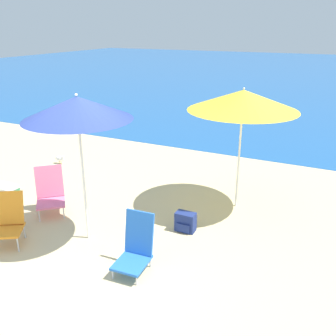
{
  "coord_description": "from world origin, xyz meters",
  "views": [
    {
      "loc": [
        3.36,
        -3.81,
        3.26
      ],
      "look_at": [
        0.8,
        1.49,
        1.0
      ],
      "focal_mm": 40.0,
      "sensor_mm": 36.0,
      "label": 1
    }
  ],
  "objects_px": {
    "beach_umbrella_yellow": "(243,100)",
    "seagull": "(60,158)",
    "beach_chair_blue": "(136,246)",
    "beach_umbrella_navy": "(77,108)",
    "backpack_navy": "(185,222)",
    "beach_chair_orange": "(9,219)",
    "beach_chair_pink": "(50,191)",
    "cooler_box": "(5,192)"
  },
  "relations": [
    {
      "from": "beach_chair_orange",
      "to": "beach_chair_pink",
      "type": "xyz_separation_m",
      "value": [
        -0.14,
        1.08,
        0.0
      ]
    },
    {
      "from": "cooler_box",
      "to": "seagull",
      "type": "relative_size",
      "value": 1.97
    },
    {
      "from": "beach_chair_blue",
      "to": "beach_chair_pink",
      "type": "distance_m",
      "value": 2.43
    },
    {
      "from": "beach_umbrella_yellow",
      "to": "beach_chair_pink",
      "type": "relative_size",
      "value": 2.66
    },
    {
      "from": "beach_chair_pink",
      "to": "cooler_box",
      "type": "height_order",
      "value": "beach_chair_pink"
    },
    {
      "from": "beach_chair_blue",
      "to": "beach_chair_pink",
      "type": "bearing_deg",
      "value": 157.14
    },
    {
      "from": "beach_chair_orange",
      "to": "beach_umbrella_yellow",
      "type": "bearing_deg",
      "value": 12.05
    },
    {
      "from": "beach_chair_orange",
      "to": "beach_chair_pink",
      "type": "bearing_deg",
      "value": 65.61
    },
    {
      "from": "beach_chair_orange",
      "to": "cooler_box",
      "type": "relative_size",
      "value": 1.51
    },
    {
      "from": "beach_chair_pink",
      "to": "beach_umbrella_navy",
      "type": "bearing_deg",
      "value": -62.72
    },
    {
      "from": "cooler_box",
      "to": "seagull",
      "type": "height_order",
      "value": "cooler_box"
    },
    {
      "from": "beach_umbrella_yellow",
      "to": "beach_chair_blue",
      "type": "xyz_separation_m",
      "value": [
        -0.73,
        -2.51,
        -1.69
      ]
    },
    {
      "from": "beach_chair_blue",
      "to": "beach_chair_orange",
      "type": "bearing_deg",
      "value": -176.15
    },
    {
      "from": "beach_chair_orange",
      "to": "beach_chair_pink",
      "type": "relative_size",
      "value": 0.94
    },
    {
      "from": "beach_umbrella_yellow",
      "to": "backpack_navy",
      "type": "distance_m",
      "value": 2.32
    },
    {
      "from": "beach_umbrella_navy",
      "to": "cooler_box",
      "type": "bearing_deg",
      "value": 168.32
    },
    {
      "from": "beach_chair_blue",
      "to": "beach_chair_orange",
      "type": "height_order",
      "value": "beach_chair_blue"
    },
    {
      "from": "seagull",
      "to": "beach_chair_pink",
      "type": "bearing_deg",
      "value": -52.41
    },
    {
      "from": "beach_chair_pink",
      "to": "cooler_box",
      "type": "relative_size",
      "value": 1.6
    },
    {
      "from": "beach_umbrella_navy",
      "to": "beach_umbrella_yellow",
      "type": "xyz_separation_m",
      "value": [
        1.84,
        2.16,
        -0.1
      ]
    },
    {
      "from": "beach_umbrella_navy",
      "to": "backpack_navy",
      "type": "bearing_deg",
      "value": 33.75
    },
    {
      "from": "beach_chair_pink",
      "to": "seagull",
      "type": "height_order",
      "value": "beach_chair_pink"
    },
    {
      "from": "beach_umbrella_navy",
      "to": "beach_chair_orange",
      "type": "xyz_separation_m",
      "value": [
        -1.03,
        -0.62,
        -1.74
      ]
    },
    {
      "from": "beach_chair_pink",
      "to": "cooler_box",
      "type": "distance_m",
      "value": 1.27
    },
    {
      "from": "beach_chair_blue",
      "to": "backpack_navy",
      "type": "xyz_separation_m",
      "value": [
        0.23,
        1.24,
        -0.18
      ]
    },
    {
      "from": "cooler_box",
      "to": "seagull",
      "type": "bearing_deg",
      "value": 99.75
    },
    {
      "from": "backpack_navy",
      "to": "seagull",
      "type": "bearing_deg",
      "value": 158.31
    },
    {
      "from": "beach_umbrella_yellow",
      "to": "beach_chair_pink",
      "type": "bearing_deg",
      "value": -150.6
    },
    {
      "from": "cooler_box",
      "to": "beach_umbrella_navy",
      "type": "bearing_deg",
      "value": -11.68
    },
    {
      "from": "beach_chair_pink",
      "to": "backpack_navy",
      "type": "xyz_separation_m",
      "value": [
        2.52,
        0.43,
        -0.24
      ]
    },
    {
      "from": "beach_chair_pink",
      "to": "seagull",
      "type": "relative_size",
      "value": 3.15
    },
    {
      "from": "backpack_navy",
      "to": "seagull",
      "type": "relative_size",
      "value": 1.25
    },
    {
      "from": "beach_umbrella_yellow",
      "to": "beach_chair_pink",
      "type": "distance_m",
      "value": 3.83
    },
    {
      "from": "beach_umbrella_navy",
      "to": "cooler_box",
      "type": "height_order",
      "value": "beach_umbrella_navy"
    },
    {
      "from": "beach_chair_blue",
      "to": "backpack_navy",
      "type": "distance_m",
      "value": 1.27
    },
    {
      "from": "beach_umbrella_yellow",
      "to": "backpack_navy",
      "type": "xyz_separation_m",
      "value": [
        -0.51,
        -1.27,
        -1.87
      ]
    },
    {
      "from": "beach_chair_orange",
      "to": "seagull",
      "type": "bearing_deg",
      "value": 86.86
    },
    {
      "from": "beach_umbrella_navy",
      "to": "beach_chair_orange",
      "type": "relative_size",
      "value": 2.93
    },
    {
      "from": "beach_umbrella_navy",
      "to": "beach_umbrella_yellow",
      "type": "bearing_deg",
      "value": 49.58
    },
    {
      "from": "beach_umbrella_yellow",
      "to": "beach_chair_pink",
      "type": "height_order",
      "value": "beach_umbrella_yellow"
    },
    {
      "from": "beach_umbrella_yellow",
      "to": "seagull",
      "type": "bearing_deg",
      "value": 175.5
    },
    {
      "from": "beach_umbrella_yellow",
      "to": "beach_chair_blue",
      "type": "relative_size",
      "value": 2.76
    }
  ]
}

